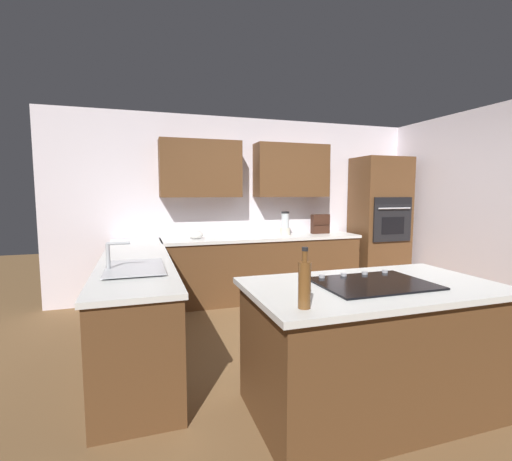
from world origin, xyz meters
The scene contains 16 objects.
ground_plane centered at (0.00, 0.00, 0.00)m, with size 14.00×14.00×0.00m, color brown.
wall_back centered at (0.07, -2.04, 1.45)m, with size 6.00×0.44×2.60m.
wall_left centered at (-2.45, -0.30, 1.30)m, with size 0.10×4.00×2.60m, color silver.
lower_cabinets_back centered at (0.10, -1.72, 0.43)m, with size 2.80×0.60×0.86m, color brown.
countertop_back centered at (0.10, -1.72, 0.88)m, with size 2.84×0.64×0.04m, color silver.
lower_cabinets_side centered at (1.82, -0.55, 0.43)m, with size 0.60×2.90×0.86m, color brown.
countertop_side centered at (1.82, -0.55, 0.88)m, with size 0.64×2.94×0.04m, color silver.
island_base centered at (0.26, 1.07, 0.43)m, with size 1.65×0.91×0.86m, color brown.
island_top centered at (0.26, 1.07, 0.88)m, with size 1.73×0.99×0.04m, color silver.
wall_oven centered at (-1.85, -1.72, 1.03)m, with size 0.80×0.66×2.06m.
sink_unit centered at (1.83, 0.06, 0.92)m, with size 0.46×0.70×0.23m.
cooktop centered at (0.26, 1.07, 0.91)m, with size 0.76×0.56×0.03m.
blender centered at (-0.25, -1.74, 1.05)m, with size 0.15×0.15×0.35m.
mixing_bowl centered at (1.05, -1.74, 0.96)m, with size 0.20×0.20×0.11m, color white.
spice_rack centered at (-0.85, -1.80, 1.05)m, with size 0.28×0.11×0.29m.
oil_bottle centered at (0.94, 1.40, 1.04)m, with size 0.07×0.07×0.34m.
Camera 1 is at (1.78, 3.15, 1.53)m, focal length 25.57 mm.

